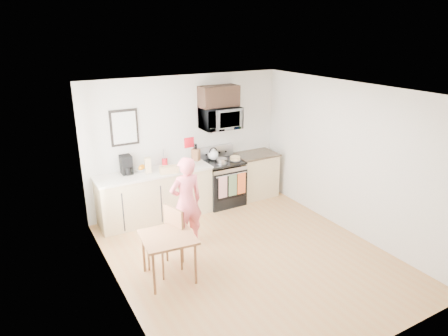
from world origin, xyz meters
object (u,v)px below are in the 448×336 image
range (223,183)px  microwave (220,118)px  chair (171,230)px  dining_table (168,241)px  person (186,202)px  cake (235,159)px

range → microwave: 1.33m
microwave → chair: 2.75m
range → dining_table: size_ratio=1.62×
person → cake: (1.53, 1.01, 0.20)m
microwave → cake: 0.85m
range → cake: bearing=-29.2°
range → chair: range is taller
range → chair: 2.44m
cake → chair: bearing=-142.8°
chair → cake: size_ratio=3.85×
person → microwave: bearing=-137.8°
chair → cake: bearing=20.3°
person → dining_table: person is taller
person → chair: size_ratio=1.59×
chair → dining_table: bearing=-138.2°
microwave → person: 2.06m
range → cake: size_ratio=4.67×
range → chair: bearing=-137.5°
range → microwave: (-0.00, 0.10, 1.32)m
microwave → dining_table: size_ratio=1.06×
cake → dining_table: bearing=-140.7°
range → dining_table: 2.71m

